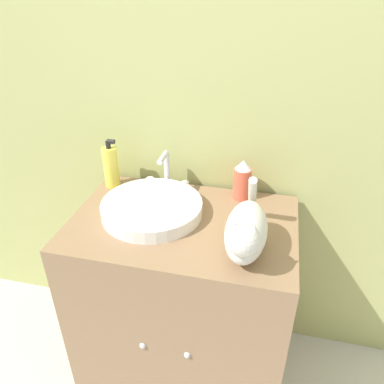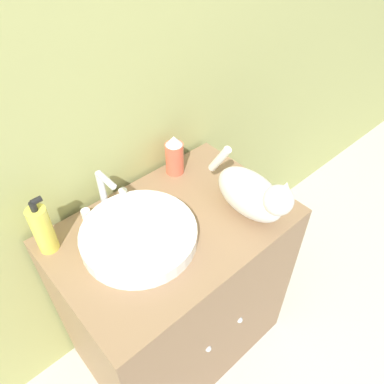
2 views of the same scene
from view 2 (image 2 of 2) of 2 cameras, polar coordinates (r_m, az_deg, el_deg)
ground_plane at (r=1.87m, az=4.03°, el=-26.73°), size 8.00×8.00×0.00m
wall_back at (r=1.22m, az=-13.54°, el=17.48°), size 6.00×0.05×2.50m
vanity_cabinet at (r=1.59m, az=-2.32°, el=-14.87°), size 0.82×0.56×0.81m
sink_basin at (r=1.21m, az=-8.08°, el=-6.56°), size 0.37×0.37×0.05m
faucet at (r=1.30m, az=-13.25°, el=-0.19°), size 0.18×0.11×0.17m
cat at (r=1.25m, az=9.30°, el=-0.32°), size 0.13×0.36×0.21m
soap_bottle at (r=1.22m, az=-21.82°, el=-5.26°), size 0.06×0.06×0.21m
spray_bottle at (r=1.42m, az=-2.69°, el=5.64°), size 0.07×0.07×0.16m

